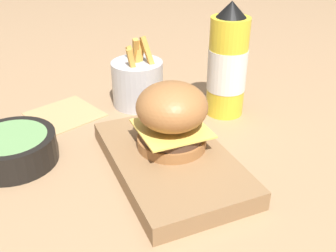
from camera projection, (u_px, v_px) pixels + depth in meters
name	position (u px, v px, depth m)	size (l,w,h in m)	color
ground_plane	(173.00, 173.00, 0.61)	(6.00, 6.00, 0.00)	#9E7A56
serving_board	(168.00, 162.00, 0.61)	(0.28, 0.17, 0.03)	olive
burger	(172.00, 116.00, 0.60)	(0.11, 0.11, 0.11)	#9E6638
ketchup_bottle	(227.00, 65.00, 0.75)	(0.08, 0.08, 0.22)	yellow
fries_basket	(138.00, 82.00, 0.81)	(0.10, 0.10, 0.15)	#B7B7BC
side_bowl	(13.00, 148.00, 0.63)	(0.14, 0.14, 0.05)	black
parchment_square	(65.00, 114.00, 0.78)	(0.16, 0.16, 0.00)	tan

